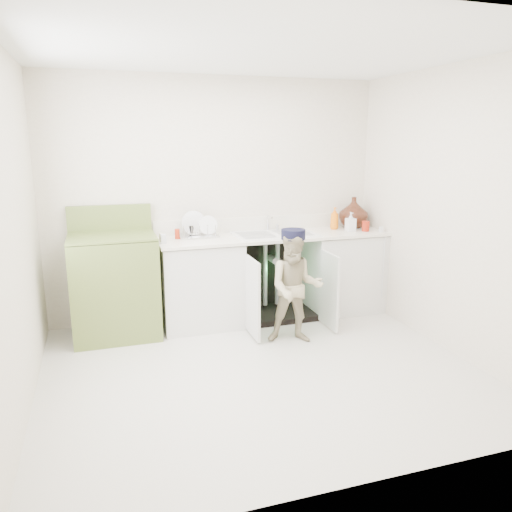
# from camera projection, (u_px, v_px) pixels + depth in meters

# --- Properties ---
(ground) EXTENTS (3.50, 3.50, 0.00)m
(ground) POSITION_uv_depth(u_px,v_px,m) (261.00, 371.00, 4.14)
(ground) COLOR beige
(ground) RESTS_ON ground
(room_shell) EXTENTS (6.00, 5.50, 1.26)m
(room_shell) POSITION_uv_depth(u_px,v_px,m) (261.00, 222.00, 3.85)
(room_shell) COLOR silver
(room_shell) RESTS_ON ground
(counter_run) EXTENTS (2.44, 1.02, 1.24)m
(counter_run) POSITION_uv_depth(u_px,v_px,m) (277.00, 273.00, 5.32)
(counter_run) COLOR silver
(counter_run) RESTS_ON ground
(avocado_stove) EXTENTS (0.80, 0.65, 1.24)m
(avocado_stove) POSITION_uv_depth(u_px,v_px,m) (115.00, 284.00, 4.79)
(avocado_stove) COLOR olive
(avocado_stove) RESTS_ON ground
(repair_worker) EXTENTS (0.61, 0.64, 1.07)m
(repair_worker) POSITION_uv_depth(u_px,v_px,m) (296.00, 287.00, 4.62)
(repair_worker) COLOR tan
(repair_worker) RESTS_ON ground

